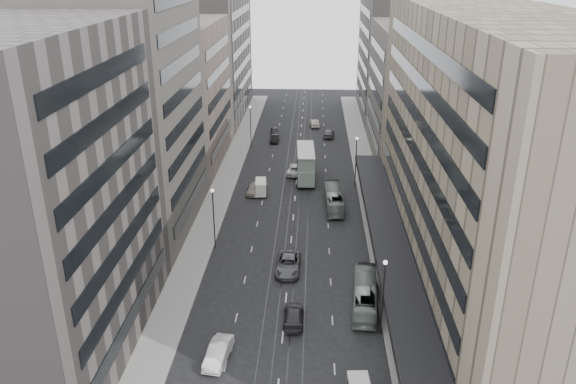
% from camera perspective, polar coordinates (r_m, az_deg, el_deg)
% --- Properties ---
extents(ground, '(220.00, 220.00, 0.00)m').
position_cam_1_polar(ground, '(62.16, -0.25, -11.19)').
color(ground, black).
rests_on(ground, ground).
extents(sidewalk_right, '(4.00, 125.00, 0.15)m').
position_cam_1_polar(sidewalk_right, '(96.03, 8.07, 1.25)').
color(sidewalk_right, gray).
rests_on(sidewalk_right, ground).
extents(sidewalk_left, '(4.00, 125.00, 0.15)m').
position_cam_1_polar(sidewalk_left, '(96.69, -6.23, 1.49)').
color(sidewalk_left, gray).
rests_on(sidewalk_left, ground).
extents(department_store, '(19.20, 60.00, 30.00)m').
position_cam_1_polar(department_store, '(65.53, 19.24, 3.87)').
color(department_store, gray).
rests_on(department_store, ground).
extents(building_right_mid, '(15.00, 28.00, 24.00)m').
position_cam_1_polar(building_right_mid, '(107.74, 12.87, 9.87)').
color(building_right_mid, '#4F4A44').
rests_on(building_right_mid, ground).
extents(building_right_far, '(15.00, 32.00, 28.00)m').
position_cam_1_polar(building_right_far, '(136.55, 10.87, 13.45)').
color(building_right_far, '#605A57').
rests_on(building_right_far, ground).
extents(building_left_a, '(15.00, 28.00, 30.00)m').
position_cam_1_polar(building_left_a, '(53.58, -24.38, -0.92)').
color(building_left_a, '#605A57').
rests_on(building_left_a, ground).
extents(building_left_b, '(15.00, 26.00, 34.00)m').
position_cam_1_polar(building_left_b, '(76.72, -15.95, 8.46)').
color(building_left_b, '#4F4A44').
rests_on(building_left_b, ground).
extents(building_left_c, '(15.00, 28.00, 25.00)m').
position_cam_1_polar(building_left_c, '(103.00, -11.13, 9.73)').
color(building_left_c, '#736459').
rests_on(building_left_c, ground).
extents(building_left_d, '(15.00, 38.00, 28.00)m').
position_cam_1_polar(building_left_d, '(134.47, -7.93, 13.49)').
color(building_left_d, '#605A57').
rests_on(building_left_d, ground).
extents(lamp_right_near, '(0.44, 0.44, 8.32)m').
position_cam_1_polar(lamp_right_near, '(55.52, 9.67, -9.67)').
color(lamp_right_near, '#262628').
rests_on(lamp_right_near, ground).
extents(lamp_right_far, '(0.44, 0.44, 8.32)m').
position_cam_1_polar(lamp_right_far, '(91.75, 6.94, 3.70)').
color(lamp_right_far, '#262628').
rests_on(lamp_right_far, ground).
extents(lamp_left_near, '(0.44, 0.44, 8.32)m').
position_cam_1_polar(lamp_left_near, '(71.16, -7.59, -2.01)').
color(lamp_left_near, '#262628').
rests_on(lamp_left_near, ground).
extents(lamp_left_far, '(0.44, 0.44, 8.32)m').
position_cam_1_polar(lamp_left_far, '(111.31, -3.83, 7.17)').
color(lamp_left_far, '#262628').
rests_on(lamp_left_far, ground).
extents(bus_near, '(3.23, 10.29, 2.82)m').
position_cam_1_polar(bus_near, '(61.51, 7.81, -10.25)').
color(bus_near, gray).
rests_on(bus_near, ground).
extents(bus_far, '(2.75, 10.25, 2.83)m').
position_cam_1_polar(bus_far, '(84.35, 4.65, -0.68)').
color(bus_far, gray).
rests_on(bus_far, ground).
extents(double_decker, '(3.40, 10.08, 5.45)m').
position_cam_1_polar(double_decker, '(94.33, 1.81, 2.93)').
color(double_decker, gray).
rests_on(double_decker, ground).
extents(panel_van, '(2.10, 3.87, 2.36)m').
position_cam_1_polar(panel_van, '(88.80, -2.78, 0.51)').
color(panel_van, silver).
rests_on(panel_van, ground).
extents(sedan_1, '(2.41, 5.19, 1.65)m').
position_cam_1_polar(sedan_1, '(54.42, -7.09, -15.89)').
color(sedan_1, white).
rests_on(sedan_1, ground).
extents(sedan_2, '(3.02, 6.23, 1.71)m').
position_cam_1_polar(sedan_2, '(67.59, 0.01, -7.34)').
color(sedan_2, '#565659').
rests_on(sedan_2, ground).
extents(sedan_3, '(2.11, 5.16, 1.50)m').
position_cam_1_polar(sedan_3, '(58.87, 0.59, -12.45)').
color(sedan_3, '#28282A').
rests_on(sedan_3, ground).
extents(sedan_4, '(2.31, 4.92, 1.63)m').
position_cam_1_polar(sedan_4, '(89.58, -3.47, 0.36)').
color(sedan_4, '#AB9C8E').
rests_on(sedan_4, ground).
extents(sedan_5, '(1.59, 4.42, 1.45)m').
position_cam_1_polar(sedan_5, '(115.37, -1.35, 5.45)').
color(sedan_5, black).
rests_on(sedan_5, ground).
extents(sedan_6, '(3.46, 6.37, 1.69)m').
position_cam_1_polar(sedan_6, '(97.74, 0.84, 2.34)').
color(sedan_6, silver).
rests_on(sedan_6, ground).
extents(sedan_7, '(2.53, 5.43, 1.53)m').
position_cam_1_polar(sedan_7, '(119.13, 4.15, 5.97)').
color(sedan_7, '#525254').
rests_on(sedan_7, ground).
extents(sedan_8, '(2.03, 4.16, 1.37)m').
position_cam_1_polar(sedan_8, '(120.91, -1.37, 6.22)').
color(sedan_8, '#242426').
rests_on(sedan_8, ground).
extents(sedan_9, '(2.35, 5.07, 1.61)m').
position_cam_1_polar(sedan_9, '(126.57, 2.68, 7.01)').
color(sedan_9, beige).
rests_on(sedan_9, ground).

